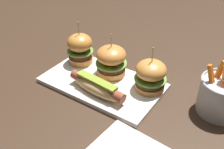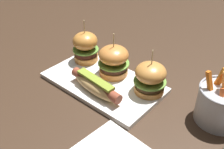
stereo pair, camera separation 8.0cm
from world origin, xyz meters
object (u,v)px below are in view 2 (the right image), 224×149
object	(u,v)px
fries_bucket	(221,104)
hot_dog	(96,85)
slider_center	(114,61)
slider_right	(150,78)
slider_left	(85,47)
platter_main	(103,82)

from	to	relation	value
fries_bucket	hot_dog	bearing A→B (deg)	-156.16
slider_center	fries_bucket	bearing A→B (deg)	5.63
hot_dog	slider_right	world-z (taller)	slider_right
slider_right	fries_bucket	world-z (taller)	slider_right
slider_right	hot_dog	bearing A→B (deg)	-138.03
hot_dog	slider_left	distance (m)	0.19
slider_left	slider_right	size ratio (longest dim) A/B	1.07
slider_right	slider_left	bearing A→B (deg)	179.26
platter_main	hot_dog	distance (m)	0.07
platter_main	fries_bucket	world-z (taller)	fries_bucket
hot_dog	fries_bucket	world-z (taller)	fries_bucket
platter_main	hot_dog	bearing A→B (deg)	-68.79
hot_dog	slider_left	size ratio (longest dim) A/B	1.31
slider_left	slider_center	size ratio (longest dim) A/B	1.04
slider_center	fries_bucket	xyz separation A→B (m)	(0.34, 0.03, -0.01)
platter_main	slider_right	distance (m)	0.16
platter_main	slider_left	xyz separation A→B (m)	(-0.13, 0.05, 0.06)
hot_dog	platter_main	bearing A→B (deg)	111.21
slider_left	slider_center	world-z (taller)	slider_left
platter_main	fries_bucket	size ratio (longest dim) A/B	2.43
slider_left	slider_center	bearing A→B (deg)	-1.31
platter_main	slider_center	xyz separation A→B (m)	(0.00, 0.05, 0.06)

